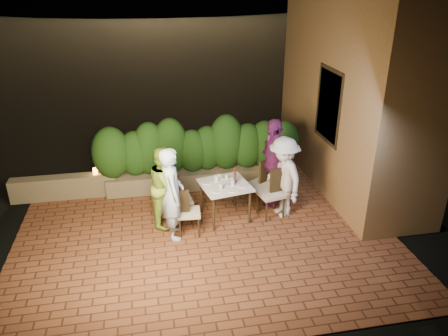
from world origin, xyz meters
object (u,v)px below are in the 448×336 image
object	(u,v)px
chair_left_front	(189,212)
parapet_lamp	(95,171)
diner_purple	(273,162)
chair_right_front	(271,193)
beer_bottle	(235,175)
chair_right_back	(260,184)
bowl	(218,177)
dining_table	(225,201)
chair_left_back	(180,199)
diner_blue	(172,194)
diner_green	(165,186)
diner_white	(283,177)

from	to	relation	value
chair_left_front	parapet_lamp	bearing A→B (deg)	137.79
diner_purple	parapet_lamp	xyz separation A→B (m)	(-3.69, 1.04, -0.37)
chair_left_front	chair_right_front	world-z (taller)	chair_right_front
beer_bottle	chair_right_front	world-z (taller)	beer_bottle
chair_right_front	chair_right_back	xyz separation A→B (m)	(-0.10, 0.47, -0.02)
diner_purple	bowl	bearing A→B (deg)	-85.61
beer_bottle	dining_table	bearing A→B (deg)	-165.56
parapet_lamp	chair_left_back	bearing A→B (deg)	-40.48
chair_right_back	chair_right_front	bearing A→B (deg)	68.08
dining_table	diner_blue	size ratio (longest dim) A/B	0.51
diner_green	diner_white	world-z (taller)	diner_white
chair_left_back	chair_right_back	world-z (taller)	chair_right_back
chair_right_back	diner_white	xyz separation A→B (m)	(0.33, -0.47, 0.34)
beer_bottle	diner_white	bearing A→B (deg)	-7.69
chair_left_front	diner_green	distance (m)	0.69
chair_right_back	diner_green	size ratio (longest dim) A/B	0.62
dining_table	diner_purple	distance (m)	1.32
chair_left_front	diner_purple	world-z (taller)	diner_purple
dining_table	chair_right_back	distance (m)	0.92
diner_green	diner_blue	bearing A→B (deg)	-157.05
beer_bottle	chair_right_back	world-z (taller)	beer_bottle
diner_green	diner_white	bearing A→B (deg)	-80.35
bowl	chair_left_back	xyz separation A→B (m)	(-0.81, -0.23, -0.28)
diner_green	diner_purple	size ratio (longest dim) A/B	0.85
bowl	diner_green	xyz separation A→B (m)	(-1.07, -0.24, 0.02)
bowl	chair_left_front	bearing A→B (deg)	-134.33
chair_left_front	chair_left_back	world-z (taller)	chair_left_back
diner_blue	diner_white	distance (m)	2.25
chair_left_back	diner_white	world-z (taller)	diner_white
dining_table	parapet_lamp	bearing A→B (deg)	149.86
beer_bottle	chair_right_front	bearing A→B (deg)	-10.69
diner_blue	diner_purple	world-z (taller)	diner_purple
beer_bottle	diner_blue	world-z (taller)	diner_blue
chair_left_front	chair_right_front	xyz separation A→B (m)	(1.69, 0.34, 0.05)
bowl	diner_white	xyz separation A→B (m)	(1.24, -0.36, 0.06)
beer_bottle	diner_green	size ratio (longest dim) A/B	0.20
dining_table	diner_blue	distance (m)	1.26
diner_purple	chair_right_back	bearing A→B (deg)	-81.03
chair_left_back	diner_blue	xyz separation A→B (m)	(-0.17, -0.52, 0.39)
bowl	diner_purple	bearing A→B (deg)	8.32
chair_right_back	diner_green	world-z (taller)	diner_green
chair_right_front	diner_purple	world-z (taller)	diner_purple
dining_table	diner_white	xyz separation A→B (m)	(1.16, -0.07, 0.46)
diner_blue	chair_left_front	bearing A→B (deg)	-84.72
parapet_lamp	diner_white	bearing A→B (deg)	-22.83
bowl	diner_purple	size ratio (longest dim) A/B	0.09
chair_left_front	chair_right_back	world-z (taller)	chair_right_back
bowl	chair_left_front	distance (m)	1.03
chair_right_back	diner_purple	size ratio (longest dim) A/B	0.53
chair_left_back	diner_green	bearing A→B (deg)	175.26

